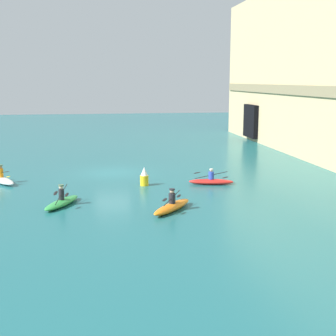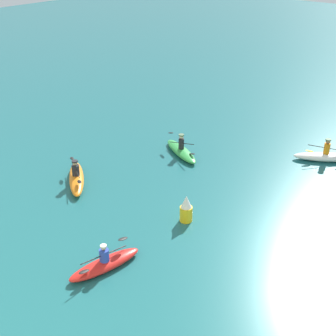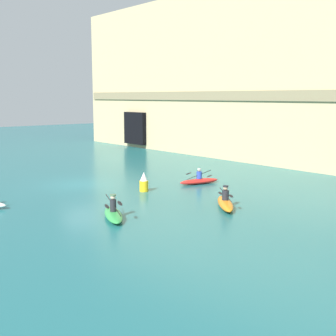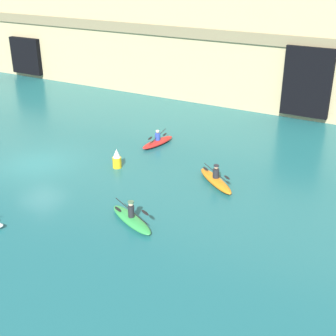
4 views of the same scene
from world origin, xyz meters
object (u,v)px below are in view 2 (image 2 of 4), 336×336
(kayak_green, at_px, (181,150))
(marker_buoy, at_px, (186,209))
(kayak_orange, at_px, (76,178))
(kayak_white, at_px, (326,156))
(kayak_red, at_px, (105,263))

(kayak_green, relative_size, marker_buoy, 2.68)
(kayak_green, bearing_deg, kayak_orange, -81.94)
(kayak_white, xyz_separation_m, marker_buoy, (2.05, 8.97, 0.30))
(kayak_green, relative_size, kayak_white, 1.01)
(kayak_white, relative_size, marker_buoy, 2.66)
(kayak_orange, xyz_separation_m, kayak_white, (-7.98, -9.77, -0.01))
(kayak_orange, relative_size, marker_buoy, 2.58)
(kayak_red, xyz_separation_m, kayak_white, (-2.37, -13.18, 0.02))
(kayak_orange, height_order, kayak_white, kayak_white)
(kayak_red, bearing_deg, marker_buoy, 6.93)
(marker_buoy, bearing_deg, kayak_orange, 7.63)
(kayak_red, height_order, kayak_green, kayak_green)
(kayak_red, distance_m, kayak_white, 13.39)
(kayak_green, distance_m, marker_buoy, 6.29)
(kayak_white, bearing_deg, kayak_orange, -163.56)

